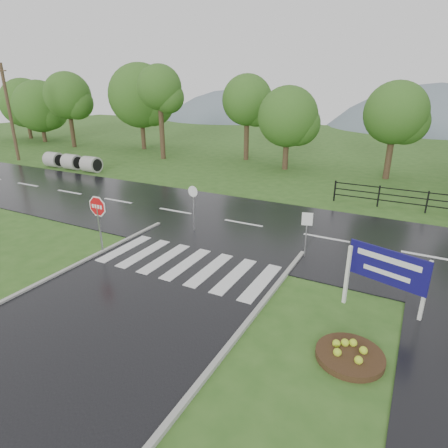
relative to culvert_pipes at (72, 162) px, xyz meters
The scene contains 14 objects.
ground 22.97m from the culvert_pipes, 40.78° to the right, with size 120.00×120.00×0.00m, color #325D1F.
main_road 18.10m from the culvert_pipes, 16.04° to the right, with size 90.00×8.00×0.04m, color black.
walkway 28.13m from the culvert_pipes, 23.02° to the right, with size 2.20×11.00×0.04m, color black.
crosswalk 20.07m from the culvert_pipes, 29.90° to the right, with size 6.50×2.80×0.02m.
fence_west 25.16m from the culvert_pipes, ahead, with size 9.58×0.08×1.20m.
hills 56.54m from the culvert_pipes, 67.34° to the left, with size 102.00×48.00×48.00m.
treeline 20.48m from the culvert_pipes, 26.08° to the left, with size 83.20×5.20×10.00m.
culvert_pipes is the anchor object (origin of this frame).
stop_sign 17.45m from the culvert_pipes, 37.62° to the right, with size 1.11×0.06×2.50m.
estate_billboard 26.09m from the culvert_pipes, 22.21° to the right, with size 2.21×0.74×2.00m.
flower_bed 26.79m from the culvert_pipes, 27.58° to the right, with size 1.65×1.65×0.33m.
reg_sign_small 22.32m from the culvert_pipes, 19.05° to the right, with size 0.40×0.13×1.85m.
reg_sign_round 17.24m from the culvert_pipes, 23.65° to the right, with size 0.50×0.08×2.14m.
utility_pole_west 8.26m from the culvert_pipes, behind, with size 1.43×0.30×8.07m.
Camera 1 is at (7.12, -5.45, 6.32)m, focal length 30.00 mm.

